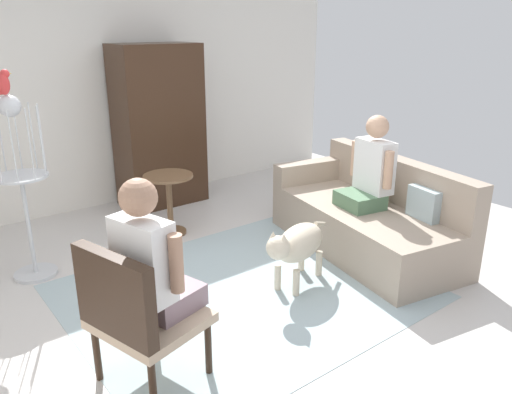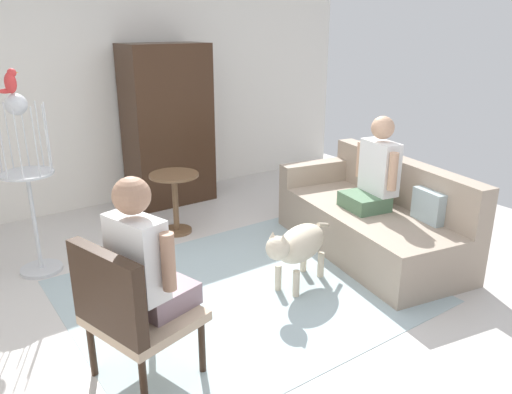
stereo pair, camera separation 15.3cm
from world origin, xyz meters
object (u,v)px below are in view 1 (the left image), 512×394
Objects in this scene: armchair at (133,310)px; person_on_couch at (370,170)px; bird_cage_stand at (22,182)px; armoire_cabinet at (159,126)px; couch at (367,218)px; person_on_armchair at (150,261)px; round_end_table at (169,196)px; dog at (297,244)px; parrot at (3,83)px.

armchair is 2.67m from person_on_couch.
armoire_cabinet reaches higher than bird_cage_stand.
couch is 2.45× the size of person_on_armchair.
round_end_table is 1.46m from bird_cage_stand.
armchair is 1.06× the size of dog.
dog is at bearing 12.74° from armchair.
round_end_table is (-1.32, 1.49, -0.39)m from person_on_couch.
bird_cage_stand is at bearing 152.72° from person_on_couch.
parrot reaches higher than couch.
bird_cage_stand is at bearing 92.91° from armchair.
armoire_cabinet reaches higher than person_on_couch.
round_end_table is 1.88m from parrot.
dog is 4.48× the size of parrot.
armoire_cabinet reaches higher than parrot.
bird_cage_stand reaches higher than person_on_armchair.
couch is 2.68m from armoire_cabinet.
person_on_couch reaches higher than armchair.
person_on_couch reaches higher than person_on_armchair.
person_on_armchair is (0.14, 0.04, 0.25)m from armchair.
armchair is 1.45× the size of round_end_table.
bird_cage_stand is (-2.74, 1.37, 0.54)m from couch.
person_on_armchair is 2.29m from round_end_table.
dog is at bearing 12.49° from person_on_armchair.
person_on_armchair is 1.86m from bird_cage_stand.
armchair is at bearing -123.15° from round_end_table.
parrot is 2.22m from armoire_cabinet.
bird_cage_stand is 8.06× the size of parrot.
armoire_cabinet is at bearing 66.65° from round_end_table.
dog is (-1.01, -0.12, -0.43)m from person_on_couch.
dog is (1.46, 0.32, -0.41)m from person_on_armchair.
couch is 10.89× the size of parrot.
armchair is 1.08× the size of person_on_couch.
bird_cage_stand is at bearing 138.13° from dog.
person_on_armchair is 0.99× the size of dog.
parrot reaches higher than round_end_table.
armoire_cabinet reaches higher than couch.
person_on_couch reaches higher than round_end_table.
couch is at bearing 10.64° from person_on_armchair.
armchair is 1.07× the size of person_on_armchair.
bird_cage_stand is (-0.24, 1.84, 0.07)m from person_on_armchair.
round_end_table is (-1.35, 1.47, 0.10)m from couch.
round_end_table is at bearing 4.03° from bird_cage_stand.
couch reaches higher than dog.
person_on_couch is 1.10m from dog.
armoire_cabinet is (-0.94, 2.43, 0.63)m from couch.
person_on_couch is 4.41× the size of parrot.
armchair is at bearing -87.09° from bird_cage_stand.
person_on_armchair is at bearing -169.36° from couch.
parrot is at bearing -176.02° from round_end_table.
person_on_armchair reaches higher than dog.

